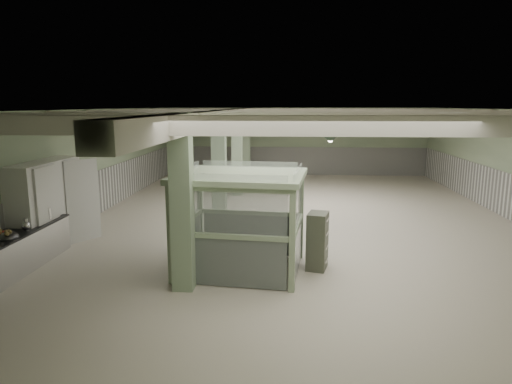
# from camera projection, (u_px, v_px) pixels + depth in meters

# --- Properties ---
(floor) EXTENTS (20.00, 20.00, 0.00)m
(floor) POSITION_uv_depth(u_px,v_px,m) (299.00, 219.00, 15.17)
(floor) COLOR beige
(floor) RESTS_ON ground
(ceiling) EXTENTS (14.00, 20.00, 0.02)m
(ceiling) POSITION_uv_depth(u_px,v_px,m) (301.00, 109.00, 14.49)
(ceiling) COLOR silver
(ceiling) RESTS_ON wall_back
(wall_back) EXTENTS (14.00, 0.02, 3.60)m
(wall_back) POSITION_uv_depth(u_px,v_px,m) (295.00, 141.00, 24.63)
(wall_back) COLOR #AFC29B
(wall_back) RESTS_ON floor
(wall_front) EXTENTS (14.00, 0.02, 3.60)m
(wall_front) POSITION_uv_depth(u_px,v_px,m) (322.00, 284.00, 5.03)
(wall_front) COLOR #AFC29B
(wall_front) RESTS_ON floor
(wall_left) EXTENTS (0.02, 20.00, 3.60)m
(wall_left) POSITION_uv_depth(u_px,v_px,m) (91.00, 164.00, 15.31)
(wall_left) COLOR #AFC29B
(wall_left) RESTS_ON floor
(wainscot_left) EXTENTS (0.05, 19.90, 1.50)m
(wainscot_left) POSITION_uv_depth(u_px,v_px,m) (94.00, 194.00, 15.51)
(wainscot_left) COLOR white
(wainscot_left) RESTS_ON floor
(wainscot_back) EXTENTS (13.90, 0.05, 1.50)m
(wainscot_back) POSITION_uv_depth(u_px,v_px,m) (295.00, 161.00, 24.80)
(wainscot_back) COLOR white
(wainscot_back) RESTS_ON floor
(girder) EXTENTS (0.45, 19.90, 0.40)m
(girder) POSITION_uv_depth(u_px,v_px,m) (223.00, 116.00, 14.71)
(girder) COLOR silver
(girder) RESTS_ON ceiling
(beam_a) EXTENTS (13.90, 0.35, 0.32)m
(beam_a) POSITION_uv_depth(u_px,v_px,m) (313.00, 126.00, 7.18)
(beam_a) COLOR silver
(beam_a) RESTS_ON ceiling
(beam_b) EXTENTS (13.90, 0.35, 0.32)m
(beam_b) POSITION_uv_depth(u_px,v_px,m) (307.00, 120.00, 9.63)
(beam_b) COLOR silver
(beam_b) RESTS_ON ceiling
(beam_c) EXTENTS (13.90, 0.35, 0.32)m
(beam_c) POSITION_uv_depth(u_px,v_px,m) (303.00, 117.00, 12.08)
(beam_c) COLOR silver
(beam_c) RESTS_ON ceiling
(beam_d) EXTENTS (13.90, 0.35, 0.32)m
(beam_d) POSITION_uv_depth(u_px,v_px,m) (301.00, 115.00, 14.53)
(beam_d) COLOR silver
(beam_d) RESTS_ON ceiling
(beam_e) EXTENTS (13.90, 0.35, 0.32)m
(beam_e) POSITION_uv_depth(u_px,v_px,m) (299.00, 114.00, 16.98)
(beam_e) COLOR silver
(beam_e) RESTS_ON ceiling
(beam_f) EXTENTS (13.90, 0.35, 0.32)m
(beam_f) POSITION_uv_depth(u_px,v_px,m) (298.00, 113.00, 19.43)
(beam_f) COLOR silver
(beam_f) RESTS_ON ceiling
(beam_g) EXTENTS (13.90, 0.35, 0.32)m
(beam_g) POSITION_uv_depth(u_px,v_px,m) (297.00, 112.00, 21.88)
(beam_g) COLOR silver
(beam_g) RESTS_ON ceiling
(column_a) EXTENTS (0.42, 0.42, 3.60)m
(column_a) POSITION_uv_depth(u_px,v_px,m) (182.00, 204.00, 9.12)
(column_a) COLOR #97B18E
(column_a) RESTS_ON floor
(column_b) EXTENTS (0.42, 0.42, 3.60)m
(column_b) POSITION_uv_depth(u_px,v_px,m) (219.00, 169.00, 14.02)
(column_b) COLOR #97B18E
(column_b) RESTS_ON floor
(column_c) EXTENTS (0.42, 0.42, 3.60)m
(column_c) POSITION_uv_depth(u_px,v_px,m) (237.00, 152.00, 18.92)
(column_c) COLOR #97B18E
(column_c) RESTS_ON floor
(column_d) EXTENTS (0.42, 0.42, 3.60)m
(column_d) POSITION_uv_depth(u_px,v_px,m) (246.00, 144.00, 22.84)
(column_d) COLOR #97B18E
(column_d) RESTS_ON floor
(pendant_front) EXTENTS (0.44, 0.44, 0.22)m
(pendant_front) POSITION_uv_depth(u_px,v_px,m) (330.00, 138.00, 9.66)
(pendant_front) COLOR #2F3F30
(pendant_front) RESTS_ON ceiling
(pendant_mid) EXTENTS (0.44, 0.44, 0.22)m
(pendant_mid) POSITION_uv_depth(u_px,v_px,m) (315.00, 126.00, 15.05)
(pendant_mid) COLOR #2F3F30
(pendant_mid) RESTS_ON ceiling
(pendant_back) EXTENTS (0.44, 0.44, 0.22)m
(pendant_back) POSITION_uv_depth(u_px,v_px,m) (309.00, 121.00, 19.95)
(pendant_back) COLOR #2F3F30
(pendant_back) RESTS_ON ceiling
(prep_counter) EXTENTS (0.80, 4.58, 0.91)m
(prep_counter) POSITION_uv_depth(u_px,v_px,m) (3.00, 258.00, 9.91)
(prep_counter) COLOR silver
(prep_counter) RESTS_ON floor
(pitcher_near) EXTENTS (0.24, 0.27, 0.29)m
(pitcher_near) POSITION_uv_depth(u_px,v_px,m) (26.00, 225.00, 10.45)
(pitcher_near) COLOR silver
(pitcher_near) RESTS_ON prep_counter
(veg_colander) EXTENTS (0.58, 0.58, 0.21)m
(veg_colander) POSITION_uv_depth(u_px,v_px,m) (7.00, 234.00, 9.81)
(veg_colander) COLOR #3D3C41
(veg_colander) RESTS_ON prep_counter
(walkin_cooler) EXTENTS (1.11, 2.68, 2.46)m
(walkin_cooler) POSITION_uv_depth(u_px,v_px,m) (48.00, 203.00, 11.86)
(walkin_cooler) COLOR silver
(walkin_cooler) RESTS_ON floor
(guard_booth) EXTENTS (3.04, 2.67, 2.39)m
(guard_booth) POSITION_uv_depth(u_px,v_px,m) (241.00, 203.00, 10.25)
(guard_booth) COLOR #9DB38F
(guard_booth) RESTS_ON floor
(filing_cabinet) EXTENTS (0.56, 0.69, 1.32)m
(filing_cabinet) POSITION_uv_depth(u_px,v_px,m) (317.00, 241.00, 10.50)
(filing_cabinet) COLOR #515647
(filing_cabinet) RESTS_ON floor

